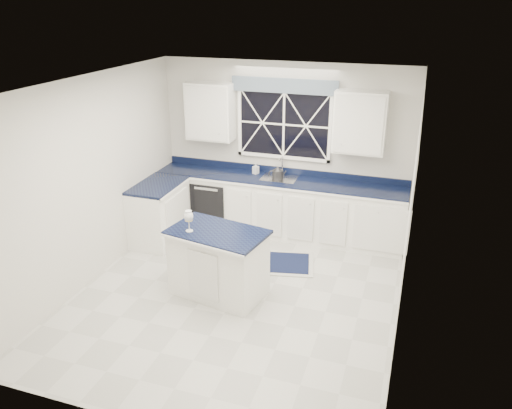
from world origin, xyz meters
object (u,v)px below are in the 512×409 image
(island, at_px, (218,262))
(soap_bottle, at_px, (256,168))
(faucet, at_px, (282,166))
(wine_glass, at_px, (189,217))
(dishwasher, at_px, (215,202))
(kettle, at_px, (278,173))

(island, relative_size, soap_bottle, 7.23)
(soap_bottle, bearing_deg, faucet, 8.36)
(faucet, distance_m, soap_bottle, 0.43)
(wine_glass, relative_size, soap_bottle, 1.51)
(dishwasher, bearing_deg, soap_bottle, 11.04)
(wine_glass, bearing_deg, island, 18.20)
(island, relative_size, kettle, 4.77)
(dishwasher, distance_m, kettle, 1.25)
(kettle, distance_m, wine_glass, 2.14)
(kettle, relative_size, soap_bottle, 1.52)
(dishwasher, xyz_separation_m, soap_bottle, (0.68, 0.13, 0.62))
(faucet, height_order, soap_bottle, faucet)
(island, bearing_deg, faucet, 94.35)
(faucet, height_order, wine_glass, faucet)
(island, bearing_deg, wine_glass, -151.26)
(island, height_order, soap_bottle, soap_bottle)
(dishwasher, distance_m, faucet, 1.31)
(soap_bottle, bearing_deg, kettle, -17.62)
(kettle, bearing_deg, wine_glass, -122.87)
(dishwasher, distance_m, wine_glass, 2.24)
(faucet, relative_size, kettle, 1.10)
(kettle, xyz_separation_m, soap_bottle, (-0.40, 0.13, -0.00))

